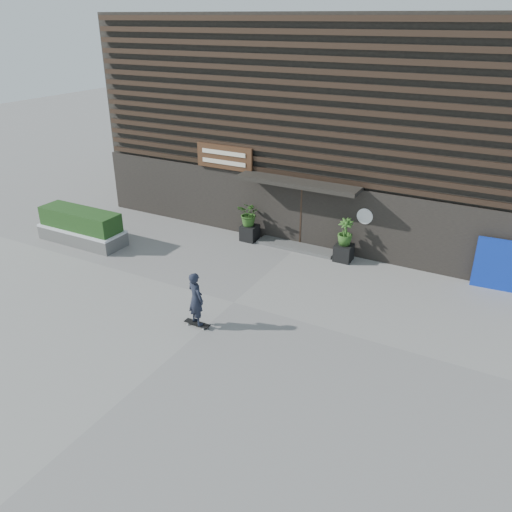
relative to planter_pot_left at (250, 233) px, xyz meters
The scene contains 12 objects.
ground 4.80m from the planter_pot_left, 66.64° to the right, with size 80.00×80.00×0.00m, color gray.
entrance_step 1.93m from the planter_pot_left, ahead, with size 3.00×0.80×0.12m, color #4D4D4B.
planter_pot_left is the anchor object (origin of this frame).
bamboo_left 0.78m from the planter_pot_left, ahead, with size 0.86×0.75×0.96m, color #2D591E.
planter_pot_right 3.80m from the planter_pot_left, ahead, with size 0.60×0.60×0.60m, color black.
bamboo_right 3.88m from the planter_pot_left, ahead, with size 0.54×0.54×0.96m, color #2D591E.
raised_bed 6.39m from the planter_pot_left, 150.06° to the right, with size 3.50×1.20×0.50m, color #52524F.
snow_layer 6.39m from the planter_pot_left, 150.06° to the right, with size 3.50×1.20×0.08m, color white.
hedge 6.42m from the planter_pot_left, 150.06° to the right, with size 3.30×1.00×0.70m, color #1A3D16.
blue_tarp 8.92m from the planter_pot_left, ahead, with size 1.79×0.12×1.68m, color #0C29A6.
building 6.94m from the planter_pot_left, 71.14° to the left, with size 18.00×11.00×8.00m.
skateboarder 6.25m from the planter_pot_left, 74.47° to the right, with size 0.78×0.56×1.65m.
Camera 1 is at (7.02, -11.51, 7.87)m, focal length 36.03 mm.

